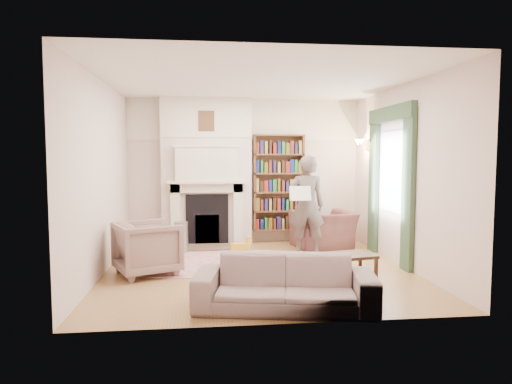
{
  "coord_description": "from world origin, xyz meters",
  "views": [
    {
      "loc": [
        -0.77,
        -6.71,
        1.72
      ],
      "look_at": [
        0.0,
        0.25,
        1.15
      ],
      "focal_mm": 32.0,
      "sensor_mm": 36.0,
      "label": 1
    }
  ],
  "objects": [
    {
      "name": "wall_front",
      "position": [
        0.0,
        -2.25,
        1.4
      ],
      "size": [
        4.5,
        0.0,
        4.5
      ],
      "primitive_type": "plane",
      "rotation": [
        -1.57,
        0.0,
        0.0
      ],
      "color": "silver",
      "rests_on": "floor"
    },
    {
      "name": "floor",
      "position": [
        0.0,
        0.0,
        0.0
      ],
      "size": [
        4.5,
        4.5,
        0.0
      ],
      "primitive_type": "plane",
      "color": "olive",
      "rests_on": "ground"
    },
    {
      "name": "coffee_table",
      "position": [
        1.02,
        -1.11,
        0.23
      ],
      "size": [
        0.77,
        0.58,
        0.45
      ],
      "primitive_type": null,
      "rotation": [
        0.0,
        0.0,
        0.19
      ],
      "color": "#342012",
      "rests_on": "floor"
    },
    {
      "name": "comic_annuals",
      "position": [
        0.25,
        -0.26,
        0.02
      ],
      "size": [
        0.75,
        1.09,
        0.02
      ],
      "color": "red",
      "rests_on": "rug"
    },
    {
      "name": "game_box_lid",
      "position": [
        -0.4,
        0.07,
        0.04
      ],
      "size": [
        0.31,
        0.25,
        0.05
      ],
      "primitive_type": "cube",
      "rotation": [
        0.0,
        0.0,
        -0.27
      ],
      "color": "red",
      "rests_on": "rug"
    },
    {
      "name": "man_reading",
      "position": [
        0.94,
        0.88,
        0.86
      ],
      "size": [
        0.64,
        0.43,
        1.71
      ],
      "primitive_type": "imported",
      "rotation": [
        0.0,
        0.0,
        3.1
      ],
      "color": "#524841",
      "rests_on": "floor"
    },
    {
      "name": "wall_right",
      "position": [
        2.25,
        0.0,
        1.4
      ],
      "size": [
        0.0,
        4.5,
        4.5
      ],
      "primitive_type": "plane",
      "rotation": [
        1.57,
        0.0,
        -1.57
      ],
      "color": "silver",
      "rests_on": "floor"
    },
    {
      "name": "paraffin_heater",
      "position": [
        -1.21,
        1.33,
        0.28
      ],
      "size": [
        0.31,
        0.31,
        0.55
      ],
      "primitive_type": "cylinder",
      "rotation": [
        0.0,
        0.0,
        -0.38
      ],
      "color": "#94969B",
      "rests_on": "floor"
    },
    {
      "name": "board_game",
      "position": [
        -0.12,
        -0.12,
        0.03
      ],
      "size": [
        0.35,
        0.35,
        0.03
      ],
      "primitive_type": "cube",
      "rotation": [
        0.0,
        0.0,
        -0.06
      ],
      "color": "#D8C74C",
      "rests_on": "rug"
    },
    {
      "name": "armchair_left",
      "position": [
        -1.61,
        -0.11,
        0.38
      ],
      "size": [
        1.11,
        1.1,
        0.77
      ],
      "primitive_type": "imported",
      "rotation": [
        0.0,
        0.0,
        2.0
      ],
      "color": "gray",
      "rests_on": "floor"
    },
    {
      "name": "sofa",
      "position": [
        0.1,
        -1.79,
        0.29
      ],
      "size": [
        2.11,
        1.13,
        0.58
      ],
      "primitive_type": "imported",
      "rotation": [
        0.0,
        0.0,
        -0.18
      ],
      "color": "#9D9381",
      "rests_on": "floor"
    },
    {
      "name": "wall_left",
      "position": [
        -2.25,
        0.0,
        1.4
      ],
      "size": [
        0.0,
        4.5,
        4.5
      ],
      "primitive_type": "plane",
      "rotation": [
        1.57,
        0.0,
        1.57
      ],
      "color": "silver",
      "rests_on": "floor"
    },
    {
      "name": "armchair_reading",
      "position": [
        1.39,
        1.48,
        0.34
      ],
      "size": [
        1.18,
        1.08,
        0.68
      ],
      "primitive_type": "imported",
      "rotation": [
        0.0,
        0.0,
        3.31
      ],
      "color": "#4D2E29",
      "rests_on": "floor"
    },
    {
      "name": "fireplace",
      "position": [
        -0.75,
        2.05,
        1.39
      ],
      "size": [
        1.7,
        0.58,
        2.8
      ],
      "color": "silver",
      "rests_on": "floor"
    },
    {
      "name": "rocking_horse",
      "position": [
        -0.24,
        0.51,
        0.2
      ],
      "size": [
        0.48,
        0.25,
        0.4
      ],
      "primitive_type": null,
      "rotation": [
        0.0,
        0.0,
        0.15
      ],
      "color": "gold",
      "rests_on": "rug"
    },
    {
      "name": "ceiling",
      "position": [
        0.0,
        0.0,
        2.8
      ],
      "size": [
        4.5,
        4.5,
        0.0
      ],
      "primitive_type": "plane",
      "rotation": [
        3.14,
        0.0,
        0.0
      ],
      "color": "white",
      "rests_on": "wall_back"
    },
    {
      "name": "rug",
      "position": [
        -0.26,
        0.42,
        0.01
      ],
      "size": [
        2.97,
        2.53,
        0.01
      ],
      "primitive_type": "cube",
      "rotation": [
        0.0,
        0.0,
        -0.23
      ],
      "color": "beige",
      "rests_on": "floor"
    },
    {
      "name": "newspaper",
      "position": [
        0.79,
        0.68,
        1.09
      ],
      "size": [
        0.36,
        0.12,
        0.24
      ],
      "primitive_type": "cube",
      "rotation": [
        -0.35,
        0.0,
        -0.04
      ],
      "color": "white",
      "rests_on": "man_reading"
    },
    {
      "name": "bookcase",
      "position": [
        0.65,
        2.12,
        1.18
      ],
      "size": [
        1.0,
        0.24,
        1.85
      ],
      "primitive_type": "cube",
      "color": "brown",
      "rests_on": "floor"
    },
    {
      "name": "curtain_left",
      "position": [
        2.2,
        -0.3,
        1.2
      ],
      "size": [
        0.07,
        0.32,
        2.4
      ],
      "primitive_type": "cube",
      "color": "#334C31",
      "rests_on": "floor"
    },
    {
      "name": "wall_back",
      "position": [
        0.0,
        2.25,
        1.4
      ],
      "size": [
        4.5,
        0.0,
        4.5
      ],
      "primitive_type": "plane",
      "rotation": [
        1.57,
        0.0,
        0.0
      ],
      "color": "silver",
      "rests_on": "floor"
    },
    {
      "name": "pelmet",
      "position": [
        2.19,
        0.4,
        2.38
      ],
      "size": [
        0.09,
        1.7,
        0.24
      ],
      "primitive_type": "cube",
      "color": "#334C31",
      "rests_on": "wall_right"
    },
    {
      "name": "curtain_right",
      "position": [
        2.2,
        1.1,
        1.2
      ],
      "size": [
        0.07,
        0.32,
        2.4
      ],
      "primitive_type": "cube",
      "color": "#334C31",
      "rests_on": "floor"
    },
    {
      "name": "wall_sconce",
      "position": [
        2.03,
        1.5,
        1.9
      ],
      "size": [
        0.2,
        0.24,
        0.24
      ],
      "primitive_type": null,
      "color": "gold",
      "rests_on": "wall_right"
    },
    {
      "name": "window",
      "position": [
        2.23,
        0.4,
        1.45
      ],
      "size": [
        0.02,
        0.9,
        1.3
      ],
      "primitive_type": "cube",
      "color": "silver",
      "rests_on": "wall_right"
    }
  ]
}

